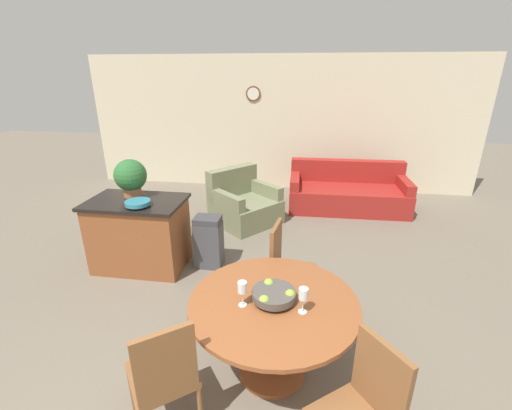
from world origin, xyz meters
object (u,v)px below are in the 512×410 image
(dining_chair_near_right, at_px, (363,408))
(fruit_bowl, at_px, (274,294))
(dining_chair_far_side, at_px, (286,264))
(armchair, at_px, (244,205))
(wine_glass_left, at_px, (242,288))
(dining_table, at_px, (273,318))
(dining_chair_near_left, at_px, (164,374))
(couch, at_px, (347,193))
(kitchen_island, at_px, (140,234))
(trash_bin, at_px, (209,242))
(potted_plant, at_px, (131,177))
(teal_bowl, at_px, (138,203))
(wine_glass_right, at_px, (303,295))

(dining_chair_near_right, height_order, fruit_bowl, dining_chair_near_right)
(dining_chair_far_side, bearing_deg, armchair, -150.72)
(wine_glass_left, bearing_deg, dining_table, 21.22)
(dining_chair_near_left, relative_size, couch, 0.45)
(kitchen_island, xyz_separation_m, trash_bin, (0.86, 0.13, -0.12))
(dining_chair_near_right, height_order, kitchen_island, dining_chair_near_right)
(dining_chair_near_left, distance_m, trash_bin, 2.22)
(dining_table, bearing_deg, potted_plant, 140.53)
(fruit_bowl, xyz_separation_m, kitchen_island, (-1.84, 1.45, -0.33))
(dining_chair_near_right, xyz_separation_m, fruit_bowl, (-0.60, 0.66, 0.27))
(dining_table, bearing_deg, couch, 76.19)
(wine_glass_left, bearing_deg, fruit_bowl, 21.13)
(potted_plant, bearing_deg, wine_glass_left, -44.54)
(trash_bin, bearing_deg, couch, 50.29)
(wine_glass_left, relative_size, teal_bowl, 0.71)
(dining_chair_near_left, bearing_deg, couch, 32.99)
(couch, bearing_deg, potted_plant, -142.51)
(dining_table, xyz_separation_m, armchair, (-0.80, 3.03, -0.26))
(dining_chair_far_side, relative_size, armchair, 0.73)
(kitchen_island, distance_m, potted_plant, 0.73)
(dining_chair_far_side, height_order, wine_glass_right, dining_chair_far_side)
(teal_bowl, bearing_deg, dining_chair_near_left, -60.64)
(dining_chair_near_left, relative_size, dining_chair_near_right, 1.00)
(fruit_bowl, bearing_deg, dining_chair_far_side, 87.32)
(wine_glass_right, xyz_separation_m, couch, (0.75, 4.04, -0.59))
(fruit_bowl, relative_size, wine_glass_left, 1.65)
(dining_chair_near_right, xyz_separation_m, teal_bowl, (-2.31, 1.93, 0.44))
(wine_glass_left, xyz_separation_m, trash_bin, (-0.76, 1.67, -0.53))
(fruit_bowl, bearing_deg, wine_glass_right, -24.51)
(dining_chair_near_left, xyz_separation_m, dining_chair_near_right, (1.26, -0.06, 0.00))
(dining_table, relative_size, wine_glass_right, 6.44)
(dining_chair_near_right, relative_size, potted_plant, 2.02)
(dining_table, xyz_separation_m, couch, (0.97, 3.94, -0.27))
(dining_table, relative_size, armchair, 1.02)
(dining_table, xyz_separation_m, fruit_bowl, (0.00, -0.00, 0.22))
(dining_chair_far_side, xyz_separation_m, wine_glass_right, (0.18, -0.99, 0.36))
(potted_plant, relative_size, armchair, 0.36)
(dining_chair_far_side, bearing_deg, dining_chair_near_right, 27.50)
(dining_chair_near_right, relative_size, kitchen_island, 0.81)
(dining_table, relative_size, dining_chair_near_right, 1.39)
(dining_table, height_order, dining_chair_near_right, dining_chair_near_right)
(kitchen_island, bearing_deg, dining_chair_far_side, -16.59)
(dining_chair_near_left, relative_size, fruit_bowl, 2.80)
(dining_chair_near_right, bearing_deg, trash_bin, -2.02)
(dining_table, bearing_deg, wine_glass_left, -158.78)
(dining_chair_near_right, relative_size, armchair, 0.73)
(dining_chair_near_left, height_order, armchair, dining_chair_near_left)
(wine_glass_left, distance_m, teal_bowl, 2.01)
(dining_chair_near_left, height_order, couch, dining_chair_near_left)
(dining_table, relative_size, kitchen_island, 1.13)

